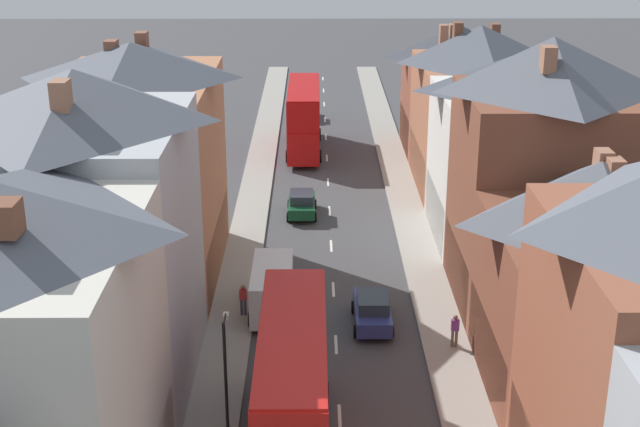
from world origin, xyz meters
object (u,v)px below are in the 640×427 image
object	(u,v)px
car_parked_left_a	(302,203)
pedestrian_far_left	(243,298)
double_decker_bus_mid_street	(304,117)
car_near_blue	(372,310)
delivery_van	(272,288)
car_parked_right_a	(305,110)
double_decker_bus_lead	(293,389)
pedestrian_mid_right	(455,329)
street_lamp	(226,376)

from	to	relation	value
car_parked_left_a	pedestrian_far_left	distance (m)	14.66
pedestrian_far_left	double_decker_bus_mid_street	bearing A→B (deg)	84.68
car_near_blue	delivery_van	world-z (taller)	delivery_van
double_decker_bus_mid_street	car_parked_right_a	distance (m)	10.78
car_parked_right_a	delivery_van	size ratio (longest dim) A/B	0.73
double_decker_bus_lead	double_decker_bus_mid_street	bearing A→B (deg)	90.00
car_parked_left_a	double_decker_bus_lead	bearing A→B (deg)	-90.02
double_decker_bus_mid_street	car_parked_left_a	world-z (taller)	double_decker_bus_mid_street
pedestrian_mid_right	car_parked_left_a	bearing A→B (deg)	112.21
street_lamp	delivery_van	bearing A→B (deg)	84.34
pedestrian_mid_right	pedestrian_far_left	xyz separation A→B (m)	(-9.94, 3.30, 0.00)
pedestrian_mid_right	double_decker_bus_mid_street	bearing A→B (deg)	102.63
street_lamp	pedestrian_far_left	bearing A→B (deg)	91.34
pedestrian_far_left	pedestrian_mid_right	bearing A→B (deg)	-18.35
double_decker_bus_lead	car_near_blue	world-z (taller)	double_decker_bus_lead
car_near_blue	pedestrian_mid_right	distance (m)	4.36
double_decker_bus_lead	car_near_blue	distance (m)	11.15
delivery_van	pedestrian_far_left	bearing A→B (deg)	-159.04
car_parked_left_a	delivery_van	xyz separation A→B (m)	(-1.30, -13.87, 0.53)
car_parked_left_a	car_parked_right_a	world-z (taller)	car_parked_right_a
car_parked_right_a	street_lamp	bearing A→B (deg)	-92.77
double_decker_bus_lead	pedestrian_mid_right	xyz separation A→B (m)	(7.24, 7.95, -1.78)
car_near_blue	pedestrian_mid_right	size ratio (longest dim) A/B	2.57
double_decker_bus_lead	street_lamp	bearing A→B (deg)	176.01
delivery_van	street_lamp	xyz separation A→B (m)	(-1.15, -11.61, 1.90)
delivery_van	street_lamp	size ratio (longest dim) A/B	0.95
double_decker_bus_lead	car_parked_right_a	distance (m)	50.88
double_decker_bus_lead	delivery_van	size ratio (longest dim) A/B	2.08
pedestrian_mid_right	pedestrian_far_left	bearing A→B (deg)	161.65
double_decker_bus_mid_street	pedestrian_mid_right	size ratio (longest dim) A/B	6.71
double_decker_bus_mid_street	car_parked_right_a	size ratio (longest dim) A/B	2.83
car_near_blue	street_lamp	distance (m)	12.10
double_decker_bus_mid_street	pedestrian_far_left	bearing A→B (deg)	-95.32
double_decker_bus_mid_street	car_near_blue	xyz separation A→B (m)	(3.61, -29.89, -1.99)
car_parked_left_a	pedestrian_mid_right	distance (m)	19.12
car_near_blue	car_parked_left_a	bearing A→B (deg)	103.25
double_decker_bus_mid_street	pedestrian_far_left	distance (m)	29.19
car_parked_right_a	delivery_van	distance (m)	39.08
car_parked_left_a	delivery_van	bearing A→B (deg)	-95.36
double_decker_bus_mid_street	car_parked_left_a	size ratio (longest dim) A/B	2.78
car_parked_right_a	pedestrian_mid_right	size ratio (longest dim) A/B	2.37
pedestrian_far_left	car_parked_left_a	bearing A→B (deg)	79.35
pedestrian_far_left	double_decker_bus_lead	bearing A→B (deg)	-76.49
double_decker_bus_mid_street	car_near_blue	world-z (taller)	double_decker_bus_mid_street
car_parked_left_a	pedestrian_far_left	size ratio (longest dim) A/B	2.41
car_parked_left_a	street_lamp	world-z (taller)	street_lamp
double_decker_bus_lead	car_parked_left_a	distance (m)	25.73
car_parked_right_a	double_decker_bus_lead	bearing A→B (deg)	-90.01
car_parked_left_a	pedestrian_mid_right	xyz separation A→B (m)	(7.23, -17.70, 0.23)
car_near_blue	car_parked_left_a	xyz separation A→B (m)	(-3.60, 15.29, -0.02)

